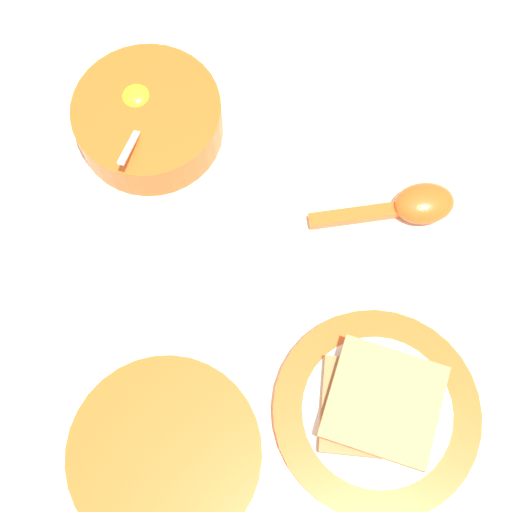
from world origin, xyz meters
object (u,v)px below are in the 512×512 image
Objects in this scene: toast_plate at (376,412)px; congee_bowl at (167,455)px; toast_sandwich at (380,405)px; egg_bowl at (149,119)px; soup_spoon at (412,206)px.

congee_bowl is (-0.20, 0.03, 0.02)m from toast_plate.
toast_sandwich is at bearing 65.03° from toast_plate.
congee_bowl is at bearing 172.83° from toast_sandwich.
egg_bowl is 1.10× the size of toast_sandwich.
congee_bowl is at bearing -104.38° from egg_bowl.
congee_bowl reaches higher than toast_sandwich.
toast_plate is 1.27× the size of soup_spoon.
egg_bowl reaches higher than soup_spoon.
soup_spoon is at bearing -38.84° from egg_bowl.
toast_sandwich reaches higher than toast_plate.
congee_bowl is (-0.33, -0.16, 0.02)m from soup_spoon.
congee_bowl is at bearing -153.99° from soup_spoon.
soup_spoon is (0.12, 0.19, 0.01)m from toast_plate.
toast_plate is at bearing -114.97° from toast_sandwich.
toast_sandwich is at bearing -72.68° from egg_bowl.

